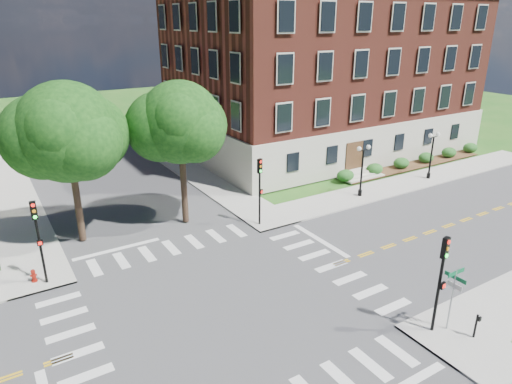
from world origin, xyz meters
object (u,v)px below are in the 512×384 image
traffic_signal_nw (38,232)px  twin_lamp_west (362,168)px  twin_lamp_east (432,153)px  push_button_post (476,325)px  fire_hydrant (34,276)px  traffic_signal_se (441,273)px  traffic_signal_ne (260,183)px  street_sign_pole (454,288)px

traffic_signal_nw → twin_lamp_west: size_ratio=1.13×
twin_lamp_east → push_button_post: twin_lamp_east is taller
twin_lamp_west → twin_lamp_east: same height
fire_hydrant → traffic_signal_se: bearing=-43.3°
twin_lamp_west → push_button_post: size_ratio=3.53×
traffic_signal_ne → fire_hydrant: (-14.65, 0.11, -2.72)m
traffic_signal_se → traffic_signal_nw: 20.19m
twin_lamp_west → twin_lamp_east: bearing=-0.2°
traffic_signal_nw → twin_lamp_west: bearing=1.8°
push_button_post → fire_hydrant: bearing=136.3°
traffic_signal_ne → push_button_post: size_ratio=4.00×
twin_lamp_west → traffic_signal_se: bearing=-122.8°
traffic_signal_se → twin_lamp_west: (9.43, 14.65, -0.66)m
street_sign_pole → push_button_post: bearing=-64.2°
push_button_post → traffic_signal_ne: bearing=96.5°
push_button_post → fire_hydrant: 22.72m
street_sign_pole → twin_lamp_west: bearing=59.6°
twin_lamp_east → street_sign_pole: twin_lamp_east is taller
twin_lamp_west → push_button_post: twin_lamp_west is taller
street_sign_pole → push_button_post: (0.52, -1.07, -1.51)m
fire_hydrant → twin_lamp_west: bearing=0.7°
twin_lamp_west → fire_hydrant: size_ratio=5.64×
traffic_signal_nw → twin_lamp_east: (32.52, 0.72, -0.66)m
traffic_signal_nw → push_button_post: (15.84, -15.25, -2.39)m
traffic_signal_ne → push_button_post: (1.76, -15.59, -2.39)m
traffic_signal_nw → street_sign_pole: 20.90m
traffic_signal_nw → street_sign_pole: bearing=-42.8°
traffic_signal_se → twin_lamp_west: bearing=57.2°
twin_lamp_east → traffic_signal_ne: bearing=-178.9°
traffic_signal_se → street_sign_pole: bearing=-21.9°
fire_hydrant → twin_lamp_east: bearing=0.5°
traffic_signal_nw → push_button_post: size_ratio=4.00×
twin_lamp_west → traffic_signal_nw: bearing=-178.2°
twin_lamp_west → street_sign_pole: 17.30m
traffic_signal_nw → street_sign_pole: traffic_signal_nw is taller
traffic_signal_se → fire_hydrant: bearing=136.7°
traffic_signal_ne → traffic_signal_se: bearing=-87.7°
twin_lamp_east → fire_hydrant: bearing=-179.5°
twin_lamp_east → fire_hydrant: size_ratio=5.64×
twin_lamp_west → push_button_post: bearing=-117.2°
traffic_signal_se → fire_hydrant: 21.10m
twin_lamp_west → street_sign_pole: size_ratio=1.36×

